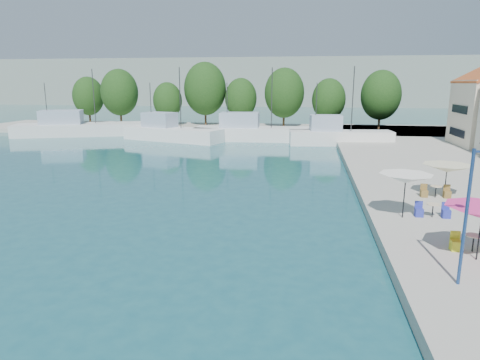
% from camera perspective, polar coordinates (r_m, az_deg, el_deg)
% --- Properties ---
extents(quay_far, '(90.00, 16.00, 0.60)m').
position_cam_1_polar(quay_far, '(70.67, 0.56, 6.75)').
color(quay_far, '#AEAA9D').
rests_on(quay_far, ground).
extents(hill_west, '(180.00, 40.00, 16.00)m').
position_cam_1_polar(hill_west, '(165.70, -2.22, 12.90)').
color(hill_west, gray).
rests_on(hill_west, ground).
extents(hill_east, '(140.00, 40.00, 12.00)m').
position_cam_1_polar(hill_east, '(186.31, 21.20, 11.44)').
color(hill_east, gray).
rests_on(hill_east, ground).
extents(trawler_01, '(19.94, 11.49, 10.20)m').
position_cam_1_polar(trawler_01, '(69.36, -20.64, 6.46)').
color(trawler_01, silver).
rests_on(trawler_01, ground).
extents(trawler_02, '(14.73, 8.08, 10.20)m').
position_cam_1_polar(trawler_02, '(59.83, -9.27, 6.22)').
color(trawler_02, white).
rests_on(trawler_02, ground).
extents(trawler_03, '(17.63, 5.27, 10.20)m').
position_cam_1_polar(trawler_03, '(59.37, 2.05, 6.33)').
color(trawler_03, silver).
rests_on(trawler_03, ground).
extents(trawler_04, '(13.21, 4.73, 10.20)m').
position_cam_1_polar(trawler_04, '(56.46, 12.90, 5.68)').
color(trawler_04, silver).
rests_on(trawler_04, ground).
extents(tree_01, '(5.62, 5.62, 8.32)m').
position_cam_1_polar(tree_01, '(84.66, -19.57, 10.50)').
color(tree_01, '#3F2B19').
rests_on(tree_01, quay_far).
extents(tree_02, '(6.48, 6.48, 9.59)m').
position_cam_1_polar(tree_02, '(79.50, -15.77, 11.18)').
color(tree_02, '#3F2B19').
rests_on(tree_02, quay_far).
extents(tree_03, '(4.94, 4.94, 7.32)m').
position_cam_1_polar(tree_03, '(75.54, -9.64, 10.41)').
color(tree_03, '#3F2B19').
rests_on(tree_03, quay_far).
extents(tree_04, '(7.23, 7.23, 10.70)m').
position_cam_1_polar(tree_04, '(75.34, -4.68, 12.03)').
color(tree_04, '#3F2B19').
rests_on(tree_04, quay_far).
extents(tree_05, '(5.41, 5.41, 8.01)m').
position_cam_1_polar(tree_05, '(73.68, 0.12, 10.84)').
color(tree_05, '#3F2B19').
rests_on(tree_05, quay_far).
extents(tree_06, '(6.50, 6.50, 9.63)m').
position_cam_1_polar(tree_06, '(71.78, 5.92, 11.47)').
color(tree_06, '#3F2B19').
rests_on(tree_06, quay_far).
extents(tree_07, '(5.35, 5.35, 7.92)m').
position_cam_1_polar(tree_07, '(71.25, 11.75, 10.47)').
color(tree_07, '#3F2B19').
rests_on(tree_07, quay_far).
extents(tree_08, '(6.21, 6.21, 9.19)m').
position_cam_1_polar(tree_08, '(71.87, 18.28, 10.70)').
color(tree_08, '#3F2B19').
rests_on(tree_08, quay_far).
extents(umbrella_white, '(2.84, 2.84, 2.44)m').
position_cam_1_polar(umbrella_white, '(24.55, 21.23, 0.20)').
color(umbrella_white, black).
rests_on(umbrella_white, quay_right).
extents(umbrella_cream, '(3.08, 3.08, 2.11)m').
position_cam_1_polar(umbrella_cream, '(30.35, 25.89, 1.42)').
color(umbrella_cream, black).
rests_on(umbrella_cream, quay_right).
extents(cafe_table_01, '(1.82, 0.70, 0.76)m').
position_cam_1_polar(cafe_table_01, '(21.37, 28.62, -7.65)').
color(cafe_table_01, black).
rests_on(cafe_table_01, quay_right).
extents(cafe_table_02, '(1.82, 0.70, 0.76)m').
position_cam_1_polar(cafe_table_02, '(25.68, 24.28, -3.93)').
color(cafe_table_02, black).
rests_on(cafe_table_02, quay_right).
extents(cafe_table_03, '(1.82, 0.70, 0.76)m').
position_cam_1_polar(cafe_table_03, '(30.13, 24.62, -1.60)').
color(cafe_table_03, black).
rests_on(cafe_table_03, quay_right).
extents(street_lamp, '(1.02, 0.40, 5.03)m').
position_cam_1_polar(street_lamp, '(17.06, 29.15, -1.37)').
color(street_lamp, navy).
rests_on(street_lamp, quay_right).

